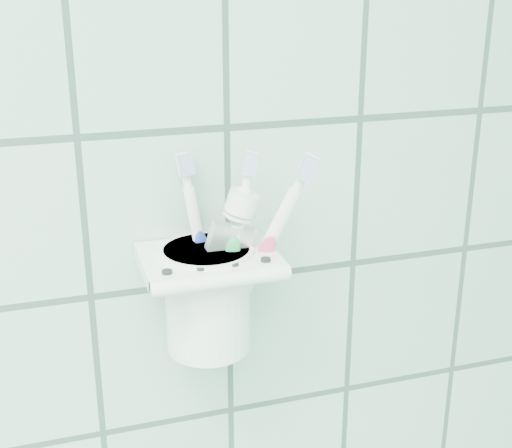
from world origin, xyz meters
TOP-DOWN VIEW (x-y plane):
  - holder_bracket at (0.66, 1.15)m, footprint 0.12×0.10m
  - cup at (0.66, 1.16)m, footprint 0.09×0.09m
  - toothbrush_pink at (0.67, 1.17)m, footprint 0.03×0.03m
  - toothbrush_blue at (0.66, 1.14)m, footprint 0.05×0.03m
  - toothbrush_orange at (0.67, 1.16)m, footprint 0.08×0.04m
  - toothpaste_tube at (0.65, 1.16)m, footprint 0.07×0.03m

SIDE VIEW (x-z plane):
  - cup at x=0.66m, z-range 1.21..1.31m
  - holder_bracket at x=0.66m, z-range 1.28..1.31m
  - toothpaste_tube at x=0.65m, z-range 1.22..1.38m
  - toothbrush_pink at x=0.67m, z-range 1.21..1.39m
  - toothbrush_blue at x=0.66m, z-range 1.21..1.40m
  - toothbrush_orange at x=0.67m, z-range 1.21..1.41m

